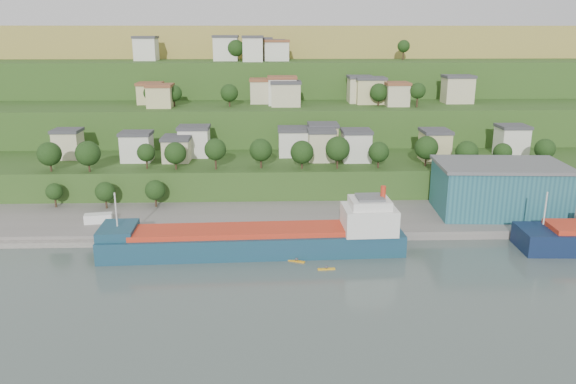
{
  "coord_description": "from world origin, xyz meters",
  "views": [
    {
      "loc": [
        -7.75,
        -103.9,
        46.12
      ],
      "look_at": [
        -3.78,
        15.0,
        11.8
      ],
      "focal_mm": 35.0,
      "sensor_mm": 36.0,
      "label": 1
    }
  ],
  "objects_px": {
    "cargo_ship_near": "(263,241)",
    "kayak_orange": "(296,261)",
    "caravan": "(99,220)",
    "warehouse": "(499,188)"
  },
  "relations": [
    {
      "from": "cargo_ship_near",
      "to": "kayak_orange",
      "type": "bearing_deg",
      "value": -38.53
    },
    {
      "from": "cargo_ship_near",
      "to": "caravan",
      "type": "distance_m",
      "value": 42.21
    },
    {
      "from": "warehouse",
      "to": "caravan",
      "type": "bearing_deg",
      "value": -173.95
    },
    {
      "from": "kayak_orange",
      "to": "caravan",
      "type": "bearing_deg",
      "value": 177.83
    },
    {
      "from": "cargo_ship_near",
      "to": "warehouse",
      "type": "relative_size",
      "value": 2.02
    },
    {
      "from": "caravan",
      "to": "kayak_orange",
      "type": "distance_m",
      "value": 50.7
    },
    {
      "from": "cargo_ship_near",
      "to": "warehouse",
      "type": "distance_m",
      "value": 62.02
    },
    {
      "from": "cargo_ship_near",
      "to": "caravan",
      "type": "xyz_separation_m",
      "value": [
        -39.34,
        15.3,
        0.04
      ]
    },
    {
      "from": "warehouse",
      "to": "caravan",
      "type": "xyz_separation_m",
      "value": [
        -97.9,
        -4.3,
        -5.75
      ]
    },
    {
      "from": "warehouse",
      "to": "kayak_orange",
      "type": "bearing_deg",
      "value": -150.83
    }
  ]
}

